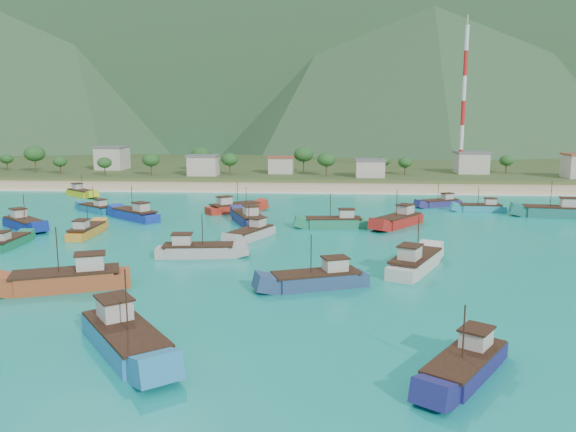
# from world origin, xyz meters

# --- Properties ---
(ground) EXTENTS (600.00, 600.00, 0.00)m
(ground) POSITION_xyz_m (0.00, 0.00, 0.00)
(ground) COLOR #0B8283
(ground) RESTS_ON ground
(beach) EXTENTS (400.00, 18.00, 1.20)m
(beach) POSITION_xyz_m (0.00, 79.00, 0.00)
(beach) COLOR beige
(beach) RESTS_ON ground
(land) EXTENTS (400.00, 110.00, 2.40)m
(land) POSITION_xyz_m (0.00, 140.00, 0.00)
(land) COLOR #385123
(land) RESTS_ON ground
(surf_line) EXTENTS (400.00, 2.50, 0.08)m
(surf_line) POSITION_xyz_m (0.00, 69.50, 0.00)
(surf_line) COLOR white
(surf_line) RESTS_ON ground
(mountains) EXTENTS (1520.00, 440.00, 260.00)m
(mountains) POSITION_xyz_m (-18.31, 403.81, 106.83)
(mountains) COLOR slate
(mountains) RESTS_ON ground
(village) EXTENTS (213.72, 27.86, 7.30)m
(village) POSITION_xyz_m (11.54, 104.68, 4.59)
(village) COLOR beige
(village) RESTS_ON ground
(vegetation) EXTENTS (274.97, 26.39, 9.05)m
(vegetation) POSITION_xyz_m (-15.30, 102.78, 5.24)
(vegetation) COLOR #235623
(vegetation) RESTS_ON ground
(radio_tower) EXTENTS (1.20, 1.20, 44.75)m
(radio_tower) POSITION_xyz_m (50.48, 108.00, 23.97)
(radio_tower) COLOR red
(radio_tower) RESTS_ON ground
(boat_0) EXTENTS (9.27, 2.99, 5.43)m
(boat_0) POSITION_xyz_m (40.30, 43.53, 0.59)
(boat_0) COLOR teal
(boat_0) RESTS_ON ground
(boat_1) EXTENTS (10.93, 4.12, 6.31)m
(boat_1) POSITION_xyz_m (10.44, 24.36, 0.75)
(boat_1) COLOR #1F7C57
(boat_1) RESTS_ON ground
(boat_2) EXTENTS (11.37, 6.83, 6.46)m
(boat_2) POSITION_xyz_m (8.18, -10.89, 0.78)
(boat_2) COLOR navy
(boat_2) RESTS_ON ground
(boat_3) EXTENTS (9.53, 8.58, 5.87)m
(boat_3) POSITION_xyz_m (-50.67, 59.75, 0.67)
(boat_3) COLOR gold
(boat_3) RESTS_ON ground
(boat_4) EXTENTS (6.86, 10.37, 5.94)m
(boat_4) POSITION_xyz_m (-2.71, 14.29, 0.69)
(boat_4) COLOR #B7ADA7
(boat_4) RESTS_ON ground
(boat_7) EXTENTS (3.03, 9.73, 5.72)m
(boat_7) POSITION_xyz_m (-29.53, 14.53, 0.65)
(boat_7) COLOR orange
(boat_7) RESTS_ON ground
(boat_8) EXTENTS (10.76, 12.32, 7.50)m
(boat_8) POSITION_xyz_m (-7.11, -29.47, 0.97)
(boat_8) COLOR teal
(boat_8) RESTS_ON ground
(boat_9) EXTENTS (8.41, 12.32, 7.08)m
(boat_9) POSITION_xyz_m (20.01, -3.06, 0.89)
(boat_9) COLOR beige
(boat_9) RESTS_ON ground
(boat_11) EXTENTS (10.84, 9.33, 6.56)m
(boat_11) POSITION_xyz_m (-9.66, 38.80, 0.80)
(boat_11) COLOR #B32718
(boat_11) RESTS_ON ground
(boat_12) EXTENTS (8.20, 10.14, 6.03)m
(boat_12) POSITION_xyz_m (19.38, -31.98, 0.70)
(boat_12) COLOR navy
(boat_12) RESTS_ON ground
(boat_14) EXTENTS (9.03, 7.64, 5.44)m
(boat_14) POSITION_xyz_m (-37.47, 37.12, 0.60)
(boat_14) COLOR #166C96
(boat_14) RESTS_ON ground
(boat_15) EXTENTS (10.94, 4.40, 6.29)m
(boat_15) POSITION_xyz_m (-8.59, 2.05, 0.75)
(boat_15) COLOR #B0A49E
(boat_15) RESTS_ON ground
(boat_18) EXTENTS (9.77, 11.47, 6.92)m
(boat_18) POSITION_xyz_m (21.63, 26.42, 0.87)
(boat_18) COLOR #A91F19
(boat_18) RESTS_ON ground
(boat_22) EXTENTS (9.57, 6.63, 5.51)m
(boat_22) POSITION_xyz_m (33.27, 49.55, 0.61)
(boat_22) COLOR navy
(boat_22) RESTS_ON ground
(boat_24) EXTENTS (7.76, 12.23, 6.97)m
(boat_24) POSITION_xyz_m (-5.11, 26.64, 0.87)
(boat_24) COLOR navy
(boat_24) RESTS_ON ground
(boat_25) EXTENTS (10.35, 9.37, 6.39)m
(boat_25) POSITION_xyz_m (-42.75, 19.44, 0.77)
(boat_25) COLOR navy
(boat_25) RESTS_ON ground
(boat_26) EXTENTS (10.96, 9.68, 6.70)m
(boat_26) POSITION_xyz_m (-26.62, 29.29, 0.82)
(boat_26) COLOR #1633A1
(boat_26) RESTS_ON ground
(boat_27) EXTENTS (12.80, 5.49, 7.32)m
(boat_27) POSITION_xyz_m (52.63, 37.88, 0.94)
(boat_27) COLOR #1D6A61
(boat_27) RESTS_ON ground
(boat_28) EXTENTS (13.18, 8.08, 7.49)m
(boat_28) POSITION_xyz_m (-19.23, -13.54, 0.97)
(boat_28) COLOR #9E4422
(boat_28) RESTS_ON ground
(boat_29) EXTENTS (2.82, 8.83, 5.18)m
(boat_29) POSITION_xyz_m (-37.52, 5.96, 0.55)
(boat_29) COLOR #14774C
(boat_29) RESTS_ON ground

